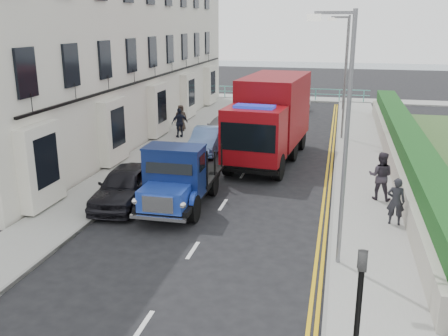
# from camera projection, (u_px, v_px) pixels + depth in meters

# --- Properties ---
(ground) EXTENTS (120.00, 120.00, 0.00)m
(ground) POSITION_uv_depth(u_px,v_px,m) (210.00, 225.00, 17.03)
(ground) COLOR black
(ground) RESTS_ON ground
(pavement_west) EXTENTS (2.40, 38.00, 0.12)m
(pavement_west) POSITION_uv_depth(u_px,v_px,m) (158.00, 150.00, 26.55)
(pavement_west) COLOR gray
(pavement_west) RESTS_ON ground
(pavement_east) EXTENTS (2.60, 38.00, 0.12)m
(pavement_east) POSITION_uv_depth(u_px,v_px,m) (362.00, 163.00, 24.26)
(pavement_east) COLOR gray
(pavement_east) RESTS_ON ground
(promenade) EXTENTS (30.00, 2.50, 0.12)m
(promenade) POSITION_uv_depth(u_px,v_px,m) (293.00, 99.00, 44.09)
(promenade) COLOR gray
(promenade) RESTS_ON ground
(sea_plane) EXTENTS (120.00, 120.00, 0.00)m
(sea_plane) POSITION_uv_depth(u_px,v_px,m) (314.00, 68.00, 73.05)
(sea_plane) COLOR slate
(sea_plane) RESTS_ON ground
(terrace_west) EXTENTS (6.31, 30.20, 14.25)m
(terrace_west) POSITION_uv_depth(u_px,v_px,m) (109.00, 12.00, 29.19)
(terrace_west) COLOR silver
(terrace_west) RESTS_ON ground
(garden_east) EXTENTS (1.45, 28.00, 1.75)m
(garden_east) POSITION_uv_depth(u_px,v_px,m) (405.00, 148.00, 23.61)
(garden_east) COLOR #B2AD9E
(garden_east) RESTS_ON ground
(seafront_railing) EXTENTS (13.00, 0.08, 1.11)m
(seafront_railing) POSITION_uv_depth(u_px,v_px,m) (292.00, 94.00, 43.19)
(seafront_railing) COLOR #59B2A5
(seafront_railing) RESTS_ON ground
(lamp_near) EXTENTS (1.23, 0.18, 7.00)m
(lamp_near) POSITION_uv_depth(u_px,v_px,m) (342.00, 128.00, 13.12)
(lamp_near) COLOR slate
(lamp_near) RESTS_ON ground
(lamp_mid) EXTENTS (1.23, 0.18, 7.00)m
(lamp_mid) POSITION_uv_depth(u_px,v_px,m) (344.00, 71.00, 28.05)
(lamp_mid) COLOR slate
(lamp_mid) RESTS_ON ground
(lamp_far) EXTENTS (1.23, 0.18, 7.00)m
(lamp_far) POSITION_uv_depth(u_px,v_px,m) (344.00, 58.00, 37.39)
(lamp_far) COLOR slate
(lamp_far) RESTS_ON ground
(traffic_signal) EXTENTS (0.16, 0.20, 3.10)m
(traffic_signal) POSITION_uv_depth(u_px,v_px,m) (359.00, 306.00, 8.44)
(traffic_signal) COLOR black
(traffic_signal) RESTS_ON ground
(bedford_lorry) EXTENTS (2.15, 5.22, 2.44)m
(bedford_lorry) POSITION_uv_depth(u_px,v_px,m) (176.00, 182.00, 17.97)
(bedford_lorry) COLOR black
(bedford_lorry) RESTS_ON ground
(red_lorry) EXTENTS (3.31, 8.01, 4.09)m
(red_lorry) POSITION_uv_depth(u_px,v_px,m) (270.00, 117.00, 24.41)
(red_lorry) COLOR black
(red_lorry) RESTS_ON ground
(parked_car_front) EXTENTS (2.02, 4.41, 1.47)m
(parked_car_front) POSITION_uv_depth(u_px,v_px,m) (126.00, 186.00, 18.79)
(parked_car_front) COLOR black
(parked_car_front) RESTS_ON ground
(parked_car_mid) EXTENTS (1.59, 4.01, 1.30)m
(parked_car_mid) POSITION_uv_depth(u_px,v_px,m) (207.00, 140.00, 26.28)
(parked_car_mid) COLOR #648ED6
(parked_car_mid) RESTS_ON ground
(parked_car_rear) EXTENTS (2.14, 4.36, 1.22)m
(parked_car_rear) POSITION_uv_depth(u_px,v_px,m) (223.00, 127.00, 29.60)
(parked_car_rear) COLOR #A3A2A7
(parked_car_rear) RESTS_ON ground
(seafront_car_left) EXTENTS (3.34, 5.66, 1.48)m
(seafront_car_left) POSITION_uv_depth(u_px,v_px,m) (272.00, 97.00, 40.53)
(seafront_car_left) COLOR black
(seafront_car_left) RESTS_ON ground
(seafront_car_right) EXTENTS (3.10, 4.31, 1.36)m
(seafront_car_right) POSITION_uv_depth(u_px,v_px,m) (291.00, 104.00, 37.39)
(seafront_car_right) COLOR #B0AFB4
(seafront_car_right) RESTS_ON ground
(pedestrian_east_near) EXTENTS (0.62, 0.44, 1.62)m
(pedestrian_east_near) POSITION_uv_depth(u_px,v_px,m) (396.00, 201.00, 16.60)
(pedestrian_east_near) COLOR black
(pedestrian_east_near) RESTS_ON pavement_east
(pedestrian_east_far) EXTENTS (1.02, 0.86, 1.86)m
(pedestrian_east_far) POSITION_uv_depth(u_px,v_px,m) (381.00, 176.00, 18.90)
(pedestrian_east_far) COLOR #332C35
(pedestrian_east_far) RESTS_ON pavement_east
(pedestrian_west_near) EXTENTS (1.05, 0.94, 1.71)m
(pedestrian_west_near) POSITION_uv_depth(u_px,v_px,m) (180.00, 123.00, 29.06)
(pedestrian_west_near) COLOR black
(pedestrian_west_near) RESTS_ON pavement_west
(pedestrian_west_far) EXTENTS (0.89, 0.71, 1.60)m
(pedestrian_west_far) POSITION_uv_depth(u_px,v_px,m) (181.00, 118.00, 30.87)
(pedestrian_west_far) COLOR #393029
(pedestrian_west_far) RESTS_ON pavement_west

